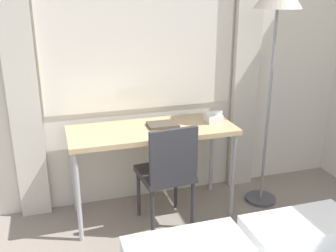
# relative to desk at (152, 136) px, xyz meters

# --- Properties ---
(wall_back_with_window) EXTENTS (4.98, 0.13, 2.70)m
(wall_back_with_window) POSITION_rel_desk_xyz_m (-0.02, 0.34, 0.64)
(wall_back_with_window) COLOR silver
(wall_back_with_window) RESTS_ON ground_plane
(desk) EXTENTS (1.35, 0.54, 0.78)m
(desk) POSITION_rel_desk_xyz_m (0.00, 0.00, 0.00)
(desk) COLOR tan
(desk) RESTS_ON ground_plane
(desk_chair) EXTENTS (0.43, 0.43, 0.88)m
(desk_chair) POSITION_rel_desk_xyz_m (0.06, -0.24, -0.21)
(desk_chair) COLOR #333338
(desk_chair) RESTS_ON ground_plane
(standing_lamp) EXTENTS (0.38, 0.38, 1.96)m
(standing_lamp) POSITION_rel_desk_xyz_m (0.99, -0.10, 0.99)
(standing_lamp) COLOR #4C4C51
(standing_lamp) RESTS_ON ground_plane
(telephone) EXTENTS (0.15, 0.13, 0.09)m
(telephone) POSITION_rel_desk_xyz_m (0.53, 0.00, 0.10)
(telephone) COLOR white
(telephone) RESTS_ON desk
(book) EXTENTS (0.25, 0.18, 0.02)m
(book) POSITION_rel_desk_xyz_m (0.10, 0.02, 0.08)
(book) COLOR #4C4238
(book) RESTS_ON desk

